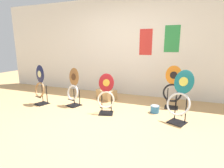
# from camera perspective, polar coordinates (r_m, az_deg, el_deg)

# --- Properties ---
(ground_plane) EXTENTS (14.00, 14.00, 0.00)m
(ground_plane) POSITION_cam_1_polar(r_m,az_deg,el_deg) (3.16, -7.38, -12.95)
(ground_plane) COLOR tan
(wall_back) EXTENTS (8.00, 0.07, 2.60)m
(wall_back) POSITION_cam_1_polar(r_m,az_deg,el_deg) (4.86, 4.42, 11.80)
(wall_back) COLOR silver
(wall_back) RESTS_ON ground_plane
(toilet_seat_display_crimson_swirl) EXTENTS (0.38, 0.35, 0.81)m
(toilet_seat_display_crimson_swirl) POSITION_cam_1_polar(r_m,az_deg,el_deg) (3.50, -1.95, -3.76)
(toilet_seat_display_crimson_swirl) COLOR black
(toilet_seat_display_crimson_swirl) RESTS_ON ground_plane
(toilet_seat_display_orange_sun) EXTENTS (0.40, 0.28, 0.93)m
(toilet_seat_display_orange_sun) POSITION_cam_1_polar(r_m,az_deg,el_deg) (4.02, 19.17, -1.32)
(toilet_seat_display_orange_sun) COLOR black
(toilet_seat_display_orange_sun) RESTS_ON ground_plane
(toilet_seat_display_woodgrain) EXTENTS (0.38, 0.35, 0.87)m
(toilet_seat_display_woodgrain) POSITION_cam_1_polar(r_m,az_deg,el_deg) (4.04, -12.54, -1.59)
(toilet_seat_display_woodgrain) COLOR black
(toilet_seat_display_woodgrain) RESTS_ON ground_plane
(toilet_seat_display_teal_sax) EXTENTS (0.49, 0.47, 0.94)m
(toilet_seat_display_teal_sax) POSITION_cam_1_polar(r_m,az_deg,el_deg) (3.29, 21.37, -4.14)
(toilet_seat_display_teal_sax) COLOR black
(toilet_seat_display_teal_sax) RESTS_ON ground_plane
(toilet_seat_display_navy_moon) EXTENTS (0.39, 0.35, 0.92)m
(toilet_seat_display_navy_moon) POSITION_cam_1_polar(r_m,az_deg,el_deg) (4.37, -22.43, -0.52)
(toilet_seat_display_navy_moon) COLOR black
(toilet_seat_display_navy_moon) RESTS_ON ground_plane
(paint_can) EXTENTS (0.18, 0.18, 0.15)m
(paint_can) POSITION_cam_1_polar(r_m,az_deg,el_deg) (3.73, 13.80, -7.88)
(paint_can) COLOR teal
(paint_can) RESTS_ON ground_plane
(storage_box) EXTENTS (0.55, 0.49, 0.25)m
(storage_box) POSITION_cam_1_polar(r_m,az_deg,el_deg) (4.49, -1.84, -3.42)
(storage_box) COLOR tan
(storage_box) RESTS_ON ground_plane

